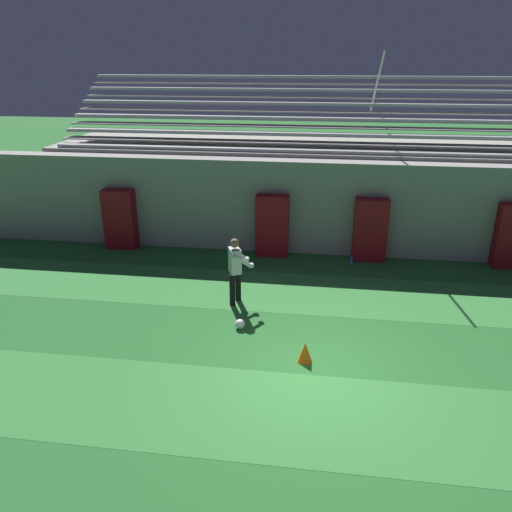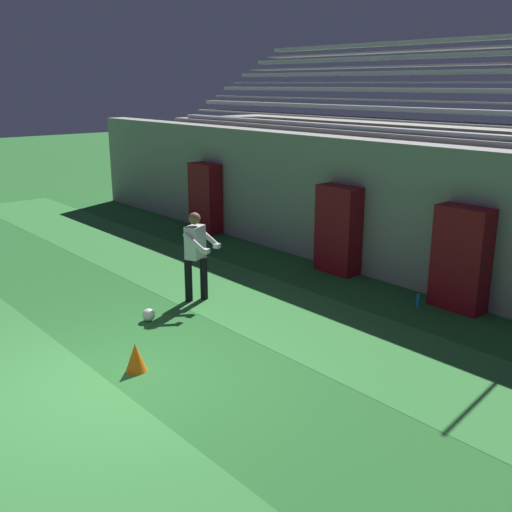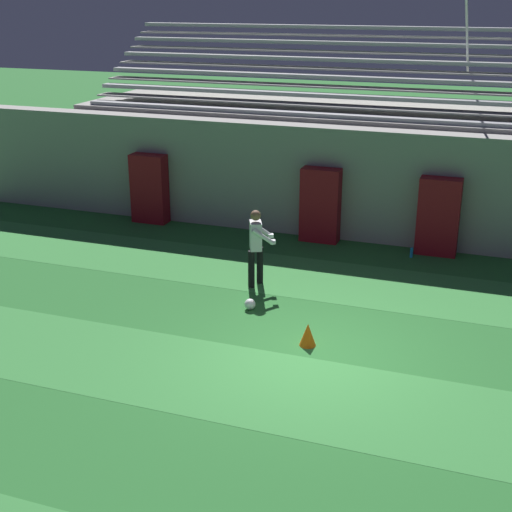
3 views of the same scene
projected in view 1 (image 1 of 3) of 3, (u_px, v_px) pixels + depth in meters
The scene contains 12 objects.
ground_plane at pixel (312, 372), 9.57m from camera, with size 80.00×80.00×0.00m, color #286B2D.
turf_stripe_mid at pixel (310, 416), 8.39m from camera, with size 28.00×2.36×0.01m, color #38843D.
turf_stripe_far at pixel (317, 294), 12.72m from camera, with size 28.00×2.36×0.01m, color #38843D.
back_wall at pixel (322, 207), 15.02m from camera, with size 24.00×0.60×2.80m, color #999691.
padding_pillar_gate_left at pixel (272, 226), 14.87m from camera, with size 0.97×0.44×1.86m, color maroon.
padding_pillar_gate_right at pixel (370, 230), 14.51m from camera, with size 0.97×0.44×1.86m, color maroon.
padding_pillar_far_left at pixel (120, 219), 15.48m from camera, with size 0.97×0.44×1.86m, color maroon.
bleacher_stand at pixel (323, 183), 17.46m from camera, with size 18.00×4.75×5.83m.
goalkeeper at pixel (236, 267), 11.91m from camera, with size 0.67×0.72×1.67m.
soccer_ball at pixel (240, 324), 11.06m from camera, with size 0.22×0.22×0.22m, color white.
traffic_cone at pixel (305, 352), 9.82m from camera, with size 0.30×0.30×0.42m, color orange.
water_bottle at pixel (351, 261), 14.46m from camera, with size 0.07×0.07×0.24m, color #1E8CD8.
Camera 1 is at (0.04, -8.12, 5.63)m, focal length 35.00 mm.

